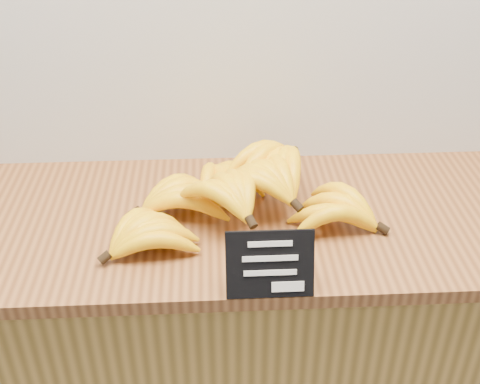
# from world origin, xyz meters

# --- Properties ---
(counter) EXTENTS (1.51, 0.50, 0.90)m
(counter) POSITION_xyz_m (0.03, 2.75, 0.45)
(counter) COLOR #AC8237
(counter) RESTS_ON ground
(counter_top) EXTENTS (1.44, 0.54, 0.03)m
(counter_top) POSITION_xyz_m (0.03, 2.75, 0.92)
(counter_top) COLOR brown
(counter_top) RESTS_ON counter
(chalkboard_sign) EXTENTS (0.16, 0.05, 0.12)m
(chalkboard_sign) POSITION_xyz_m (0.07, 2.50, 0.99)
(chalkboard_sign) COLOR black
(chalkboard_sign) RESTS_ON counter_top
(banana_pile) EXTENTS (0.59, 0.37, 0.12)m
(banana_pile) POSITION_xyz_m (0.02, 2.75, 0.99)
(banana_pile) COLOR yellow
(banana_pile) RESTS_ON counter_top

